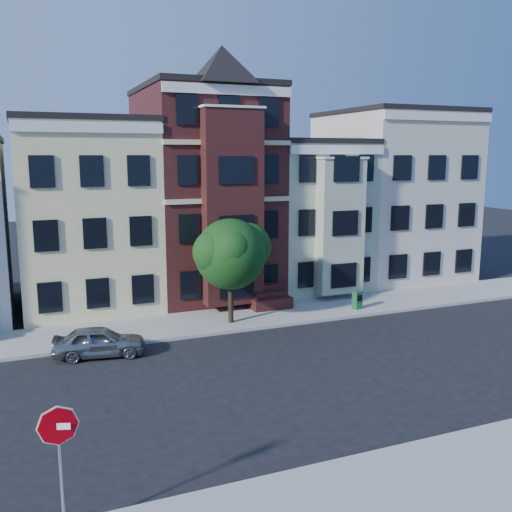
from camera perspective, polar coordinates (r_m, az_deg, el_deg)
name	(u,v)px	position (r m, az deg, el deg)	size (l,w,h in m)	color
ground	(318,373)	(22.70, 6.21, -11.59)	(120.00, 120.00, 0.00)	black
far_sidewalk	(244,318)	(29.56, -1.25, -6.21)	(60.00, 4.00, 0.15)	#9E9B93
near_sidewalk	(466,478)	(16.81, 20.22, -20.11)	(60.00, 4.00, 0.15)	#9E9B93
house_yellow	(84,216)	(33.30, -16.78, 3.86)	(7.00, 9.00, 10.00)	beige
house_brown	(204,195)	(34.60, -5.20, 6.12)	(7.00, 9.00, 12.00)	#381515
house_green	(301,215)	(37.17, 4.47, 4.08)	(6.00, 9.00, 9.00)	#A2B095
house_cream	(391,197)	(40.71, 13.36, 5.77)	(8.00, 9.00, 11.00)	beige
street_tree	(230,259)	(27.84, -2.57, -0.30)	(5.51, 5.51, 6.41)	#1A4C16
parked_car	(99,342)	(25.03, -15.41, -8.25)	(1.53, 3.79, 1.29)	gray
newspaper_box	(357,300)	(31.34, 10.09, -4.35)	(0.44, 0.39, 0.98)	#206231
stop_sign	(60,461)	(13.83, -18.99, -18.81)	(0.91, 0.13, 3.30)	#AD0009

